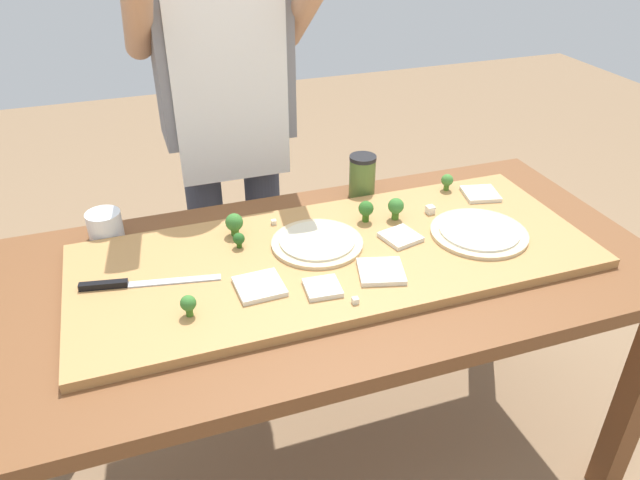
# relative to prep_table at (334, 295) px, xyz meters

# --- Properties ---
(ground_plane) EXTENTS (8.00, 8.00, 0.00)m
(ground_plane) POSITION_rel_prep_table_xyz_m (0.00, 0.00, -0.67)
(ground_plane) COLOR #896B4C
(prep_table) EXTENTS (1.65, 0.81, 0.77)m
(prep_table) POSITION_rel_prep_table_xyz_m (0.00, 0.00, 0.00)
(prep_table) COLOR brown
(prep_table) RESTS_ON ground
(cutting_board) EXTENTS (1.31, 0.52, 0.02)m
(cutting_board) POSITION_rel_prep_table_xyz_m (0.01, 0.01, 0.11)
(cutting_board) COLOR #B27F47
(cutting_board) RESTS_ON prep_table
(chefs_knife) EXTENTS (0.32, 0.08, 0.02)m
(chefs_knife) POSITION_rel_prep_table_xyz_m (-0.49, 0.03, 0.13)
(chefs_knife) COLOR #B7BABF
(chefs_knife) RESTS_ON cutting_board
(pizza_whole_cheese_artichoke) EXTENTS (0.24, 0.24, 0.02)m
(pizza_whole_cheese_artichoke) POSITION_rel_prep_table_xyz_m (-0.02, 0.06, 0.13)
(pizza_whole_cheese_artichoke) COLOR beige
(pizza_whole_cheese_artichoke) RESTS_ON cutting_board
(pizza_whole_white_garlic) EXTENTS (0.26, 0.26, 0.02)m
(pizza_whole_white_garlic) POSITION_rel_prep_table_xyz_m (0.40, -0.03, 0.13)
(pizza_whole_white_garlic) COLOR beige
(pizza_whole_white_garlic) RESTS_ON cutting_board
(pizza_slice_far_right) EXTENTS (0.12, 0.12, 0.01)m
(pizza_slice_far_right) POSITION_rel_prep_table_xyz_m (0.52, 0.16, 0.13)
(pizza_slice_far_right) COLOR silver
(pizza_slice_far_right) RESTS_ON cutting_board
(pizza_slice_near_right) EXTENTS (0.13, 0.13, 0.01)m
(pizza_slice_near_right) POSITION_rel_prep_table_xyz_m (0.08, -0.11, 0.13)
(pizza_slice_near_right) COLOR silver
(pizza_slice_near_right) RESTS_ON cutting_board
(pizza_slice_center) EXTENTS (0.09, 0.09, 0.01)m
(pizza_slice_center) POSITION_rel_prep_table_xyz_m (-0.08, -0.13, 0.13)
(pizza_slice_center) COLOR silver
(pizza_slice_center) RESTS_ON cutting_board
(pizza_slice_far_left) EXTENTS (0.11, 0.11, 0.01)m
(pizza_slice_far_left) POSITION_rel_prep_table_xyz_m (-0.21, -0.07, 0.13)
(pizza_slice_far_left) COLOR silver
(pizza_slice_far_left) RESTS_ON cutting_board
(pizza_slice_near_left) EXTENTS (0.11, 0.11, 0.01)m
(pizza_slice_near_left) POSITION_rel_prep_table_xyz_m (0.19, 0.02, 0.13)
(pizza_slice_near_left) COLOR silver
(pizza_slice_near_left) RESTS_ON cutting_board
(broccoli_floret_back_mid) EXTENTS (0.04, 0.04, 0.05)m
(broccoli_floret_back_mid) POSITION_rel_prep_table_xyz_m (0.45, 0.23, 0.16)
(broccoli_floret_back_mid) COLOR #487A23
(broccoli_floret_back_mid) RESTS_ON cutting_board
(broccoli_floret_center_right) EXTENTS (0.03, 0.03, 0.04)m
(broccoli_floret_center_right) POSITION_rel_prep_table_xyz_m (-0.22, 0.12, 0.15)
(broccoli_floret_center_right) COLOR #2C5915
(broccoli_floret_center_right) RESTS_ON cutting_board
(broccoli_floret_front_left) EXTENTS (0.04, 0.04, 0.06)m
(broccoli_floret_front_left) POSITION_rel_prep_table_xyz_m (0.14, 0.14, 0.16)
(broccoli_floret_front_left) COLOR #366618
(broccoli_floret_front_left) RESTS_ON cutting_board
(broccoli_floret_back_right) EXTENTS (0.05, 0.05, 0.06)m
(broccoli_floret_back_right) POSITION_rel_prep_table_xyz_m (-0.21, 0.18, 0.16)
(broccoli_floret_back_right) COLOR #3F7220
(broccoli_floret_back_right) RESTS_ON cutting_board
(broccoli_floret_front_mid) EXTENTS (0.04, 0.04, 0.05)m
(broccoli_floret_front_mid) POSITION_rel_prep_table_xyz_m (-0.38, -0.12, 0.16)
(broccoli_floret_front_mid) COLOR #3F7220
(broccoli_floret_front_mid) RESTS_ON cutting_board
(broccoli_floret_back_left) EXTENTS (0.04, 0.04, 0.06)m
(broccoli_floret_back_left) POSITION_rel_prep_table_xyz_m (0.22, 0.12, 0.16)
(broccoli_floret_back_left) COLOR #3F7220
(broccoli_floret_back_left) RESTS_ON cutting_board
(cheese_crumble_a) EXTENTS (0.01, 0.01, 0.01)m
(cheese_crumble_a) POSITION_rel_prep_table_xyz_m (-0.02, -0.20, 0.13)
(cheese_crumble_a) COLOR silver
(cheese_crumble_a) RESTS_ON cutting_board
(cheese_crumble_b) EXTENTS (0.02, 0.02, 0.02)m
(cheese_crumble_b) POSITION_rel_prep_table_xyz_m (0.33, 0.12, 0.14)
(cheese_crumble_b) COLOR white
(cheese_crumble_b) RESTS_ON cutting_board
(cheese_crumble_c) EXTENTS (0.01, 0.01, 0.01)m
(cheese_crumble_c) POSITION_rel_prep_table_xyz_m (-0.10, 0.20, 0.13)
(cheese_crumble_c) COLOR silver
(cheese_crumble_c) RESTS_ON cutting_board
(flour_cup) EXTENTS (0.09, 0.09, 0.08)m
(flour_cup) POSITION_rel_prep_table_xyz_m (-0.54, 0.32, 0.13)
(flour_cup) COLOR white
(flour_cup) RESTS_ON prep_table
(sauce_jar) EXTENTS (0.08, 0.08, 0.13)m
(sauce_jar) POSITION_rel_prep_table_xyz_m (0.21, 0.33, 0.17)
(sauce_jar) COLOR #517033
(sauce_jar) RESTS_ON prep_table
(cook_center) EXTENTS (0.54, 0.39, 1.67)m
(cook_center) POSITION_rel_prep_table_xyz_m (-0.13, 0.62, 0.33)
(cook_center) COLOR #333847
(cook_center) RESTS_ON ground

